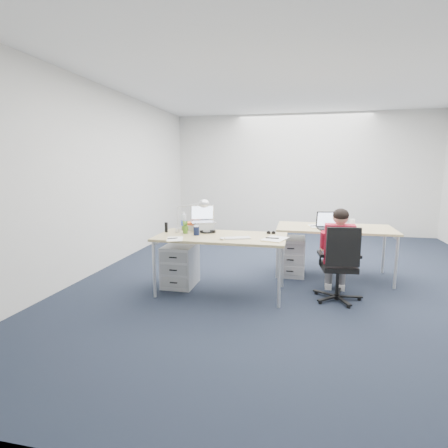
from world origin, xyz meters
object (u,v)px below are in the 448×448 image
Objects in this scene: seated_person at (338,253)px; water_bottle at (184,221)px; drawer_pedestal_near at (180,265)px; desk_far at (335,230)px; drawer_pedestal_far at (291,256)px; bear_figurine at (185,227)px; book_stack at (194,226)px; office_chair at (338,279)px; cordless_phone at (166,227)px; can_koozie at (196,231)px; silver_laptop at (204,219)px; desk_near at (221,239)px; wireless_keyboard at (237,238)px; computer_mouse at (222,238)px; headphones at (207,231)px; dark_laptop at (331,220)px; sunglasses at (271,233)px; desk_lamp at (188,215)px; far_cup at (352,223)px.

seated_person is 2.04m from water_bottle.
drawer_pedestal_near is at bearing -88.99° from water_bottle.
drawer_pedestal_far is at bearing 179.41° from desk_far.
book_stack is at bearing 77.77° from bear_figurine.
office_chair reaches higher than cordless_phone.
office_chair is 7.75× the size of can_koozie.
water_bottle is at bearing 143.24° from silver_laptop.
office_chair reaches higher than desk_near.
office_chair is at bearing -88.23° from seated_person.
computer_mouse reaches higher than wireless_keyboard.
bear_figurine is (0.11, -0.27, -0.04)m from water_bottle.
drawer_pedestal_far is 2.43× the size of headphones.
dark_laptop is at bearing 16.59° from wireless_keyboard.
bear_figurine is (-0.71, 0.18, 0.08)m from wireless_keyboard.
can_koozie is 0.95m from sunglasses.
desk_lamp is (-0.16, 0.14, 0.17)m from can_koozie.
sunglasses is at bearing -22.04° from silver_laptop.
far_cup reaches higher than drawer_pedestal_far.
drawer_pedestal_near is 1.63× the size of dark_laptop.
drawer_pedestal_near is at bearing 179.40° from headphones.
water_bottle is (-0.59, 0.32, 0.17)m from desk_near.
dark_laptop is at bearing 29.46° from desk_near.
drawer_pedestal_far is 0.80m from dark_laptop.
silver_laptop reaches higher than computer_mouse.
bear_figurine is 0.16m from desk_lamp.
wireless_keyboard reaches higher than drawer_pedestal_far.
cordless_phone is at bearing -172.00° from dark_laptop.
cordless_phone is (-2.17, 0.05, 0.54)m from office_chair.
desk_far is 15.47× the size of far_cup.
cordless_phone is (-0.53, -0.09, 0.05)m from headphones.
headphones reaches higher than drawer_pedestal_near.
desk_near is at bearing -14.74° from bear_figurine.
headphones is at bearing 103.78° from computer_mouse.
water_bottle is (-2.04, -0.63, 0.17)m from desk_far.
drawer_pedestal_near is 0.61m from can_koozie.
cordless_phone is 0.39× the size of dark_laptop.
computer_mouse is at bearing -169.39° from wireless_keyboard.
bear_figurine is at bearing 11.73° from cordless_phone.
can_koozie is 2.29m from far_cup.
drawer_pedestal_near is 0.70m from silver_laptop.
cordless_phone is at bearing 137.47° from computer_mouse.
headphones is at bearing 4.34° from drawer_pedestal_near.
drawer_pedestal_far is at bearing -170.97° from far_cup.
seated_person is 8.25× the size of cordless_phone.
can_koozie is 0.89× the size of cordless_phone.
office_chair is 1.84m from silver_laptop.
seated_person is at bearing -91.66° from desk_far.
drawer_pedestal_far is at bearing 24.93° from book_stack.
bear_figurine is at bearing -177.81° from sunglasses.
cordless_phone is 1.14× the size of sunglasses.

